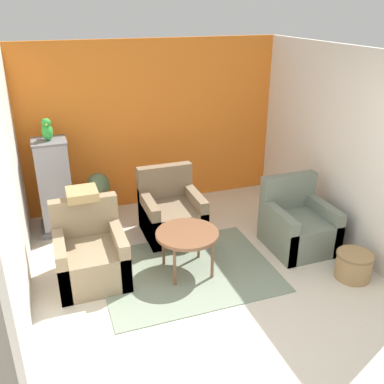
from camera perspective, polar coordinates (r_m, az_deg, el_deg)
The scene contains 14 objects.
ground_plane at distance 4.20m, azimuth 8.39°, elevation -20.11°, with size 20.00×20.00×0.00m, color beige.
wall_back_accent at distance 6.50m, azimuth -5.23°, elevation 8.90°, with size 3.95×0.06×2.46m.
wall_left at distance 4.66m, azimuth -23.15°, elevation 0.90°, with size 0.06×3.44×2.46m.
wall_right at distance 5.81m, azimuth 18.50°, elevation 5.94°, with size 0.06×3.44×2.46m.
area_rug at distance 5.13m, azimuth -0.62°, elevation -10.43°, with size 1.99×1.55×0.01m.
coffee_table at distance 4.88m, azimuth -0.65°, elevation -5.89°, with size 0.72×0.72×0.52m.
armchair_left at distance 5.00m, azimuth -13.33°, elevation -8.34°, with size 0.76×0.80×0.89m.
armchair_right at distance 5.64m, azimuth 13.89°, elevation -4.44°, with size 0.76×0.80×0.89m.
armchair_middle at distance 5.79m, azimuth -2.76°, elevation -2.97°, with size 0.76×0.80×0.89m.
birdcage at distance 6.02m, azimuth -17.78°, elevation 0.56°, with size 0.51×0.51×1.29m.
parrot at distance 5.77m, azimuth -18.77°, elevation 7.85°, with size 0.14×0.25×0.29m.
potted_plant at distance 6.21m, azimuth -12.34°, elevation 0.11°, with size 0.34×0.31×0.72m.
wicker_basket at distance 5.27m, azimuth 20.76°, elevation -9.07°, with size 0.42×0.42×0.31m.
throw_pillow at distance 4.96m, azimuth -14.46°, elevation -0.22°, with size 0.34×0.34×0.10m.
Camera 1 is at (-1.54, -2.62, 2.90)m, focal length 40.00 mm.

